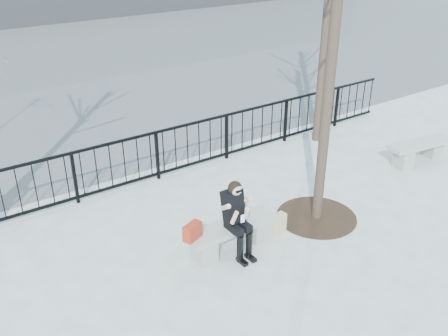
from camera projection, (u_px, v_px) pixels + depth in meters
ground at (231, 249)px, 8.52m from camera, size 120.00×120.00×0.00m
street_surface at (9, 63)px, 19.54m from camera, size 60.00×23.00×0.01m
railing at (149, 158)px, 10.48m from camera, size 14.00×0.06×1.10m
tree_grate at (316, 217)px, 9.41m from camera, size 1.50×1.50×0.02m
bench_main at (232, 234)px, 8.39m from camera, size 1.65×0.46×0.49m
bench_second at (419, 150)px, 11.47m from camera, size 1.63×0.45×0.48m
seated_woman at (237, 220)px, 8.11m from camera, size 0.50×0.64×1.34m
handbag at (192, 231)px, 7.88m from camera, size 0.36×0.26×0.27m
shopping_bag at (276, 225)px, 8.82m from camera, size 0.42×0.21×0.38m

